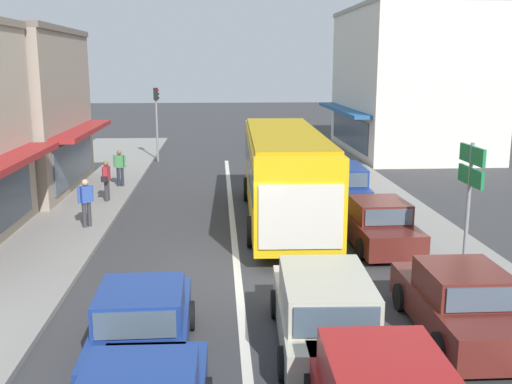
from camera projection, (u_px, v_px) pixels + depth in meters
name	position (u px, v px, depth m)	size (l,w,h in m)	color
ground_plane	(236.00, 261.00, 17.13)	(140.00, 140.00, 0.00)	#353538
lane_centre_line	(233.00, 224.00, 21.03)	(0.20, 28.00, 0.01)	silver
sidewalk_left	(51.00, 211.00, 22.55)	(5.20, 44.00, 0.14)	gray
kerb_right	(390.00, 207.00, 23.36)	(2.80, 44.00, 0.12)	gray
building_right_far	(410.00, 81.00, 37.12)	(8.53, 12.18, 8.90)	silver
city_bus	(284.00, 170.00, 21.03)	(2.96, 10.92, 3.23)	yellow
sedan_behind_bus_mid	(142.00, 328.00, 11.27)	(1.95, 4.23, 1.47)	navy
wagon_queue_gap_filler	(324.00, 312.00, 11.78)	(2.08, 4.57, 1.58)	#B7B29E
parked_sedan_kerb_front	(460.00, 304.00, 12.39)	(1.92, 4.21, 1.47)	#561E19
parked_sedan_kerb_second	(378.00, 225.00, 18.42)	(1.99, 4.25, 1.47)	#561E19
parked_wagon_kerb_third	(341.00, 185.00, 24.08)	(2.05, 4.56, 1.58)	navy
parked_sedan_kerb_rear	(324.00, 164.00, 29.64)	(2.01, 4.26, 1.47)	maroon
traffic_light_downstreet	(157.00, 112.00, 33.72)	(0.33, 0.24, 4.20)	gray
directional_road_sign	(470.00, 178.00, 15.08)	(0.10, 1.40, 3.60)	gray
pedestrian_with_handbag_near	(106.00, 178.00, 23.76)	(0.30, 0.66, 1.63)	#333338
pedestrian_browsing_midblock	(120.00, 166.00, 26.66)	(0.56, 0.27, 1.63)	#232838
pedestrian_far_walker	(86.00, 200.00, 19.98)	(0.45, 0.40, 1.63)	#333338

